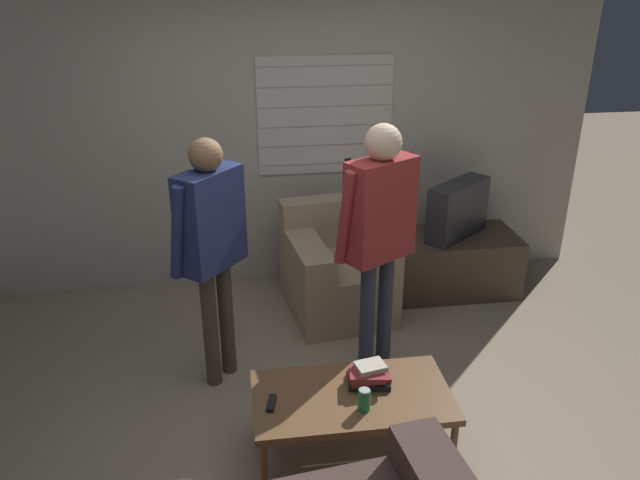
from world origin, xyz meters
TOP-DOWN VIEW (x-y plane):
  - ground_plane at (0.00, 0.00)m, footprint 16.00×16.00m
  - wall_back at (0.01, 2.03)m, footprint 5.20×0.08m
  - armchair_beige at (0.31, 1.40)m, footprint 0.87×0.97m
  - coffee_table at (0.12, -0.30)m, footprint 1.10×0.60m
  - tv_stand at (1.36, 1.57)m, footprint 1.06×0.59m
  - tv at (1.36, 1.57)m, footprint 0.63×0.56m
  - person_left_standing at (-0.63, 0.58)m, footprint 0.51×0.81m
  - person_right_standing at (0.43, 0.51)m, footprint 0.56×0.87m
  - book_stack at (0.23, -0.22)m, footprint 0.26×0.22m
  - soda_can at (0.16, -0.43)m, footprint 0.07×0.07m
  - spare_remote at (-0.33, -0.33)m, footprint 0.07×0.14m

SIDE VIEW (x-z plane):
  - ground_plane at x=0.00m, z-range 0.00..0.00m
  - tv_stand at x=1.36m, z-range 0.00..0.51m
  - armchair_beige at x=0.31m, z-range -0.08..0.78m
  - coffee_table at x=0.12m, z-range 0.18..0.61m
  - spare_remote at x=-0.33m, z-range 0.43..0.45m
  - book_stack at x=0.23m, z-range 0.42..0.55m
  - soda_can at x=0.16m, z-range 0.43..0.56m
  - tv at x=1.36m, z-range 0.51..0.98m
  - person_left_standing at x=-0.63m, z-range 0.23..1.91m
  - person_right_standing at x=0.43m, z-range 0.25..1.99m
  - wall_back at x=0.01m, z-range 0.01..2.56m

